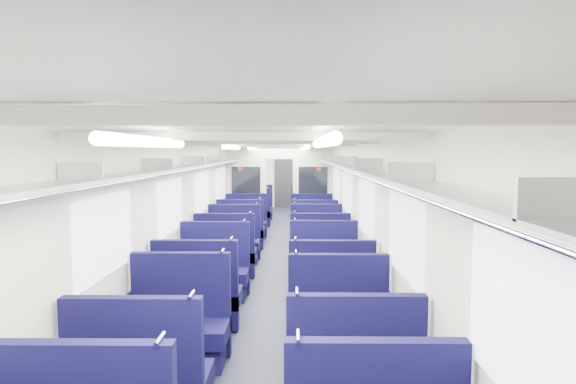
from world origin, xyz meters
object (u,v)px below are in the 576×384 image
object	(u,v)px
seat_9	(331,300)
seat_19	(312,225)
seat_20	(253,214)
seat_7	(339,332)
seat_18	(246,225)
seat_6	(179,329)
seat_14	(234,244)
seat_11	(324,272)
seat_21	(309,214)
end_door	(284,182)
seat_10	(214,274)
seat_15	(317,243)
seat_8	(198,299)
seat_12	(226,256)
seat_16	(241,233)
seat_22	(256,209)
seat_13	(320,255)
bulkhead	(280,188)
seat_17	(314,234)
seat_23	(308,210)

from	to	relation	value
seat_9	seat_19	xyz separation A→B (m)	(0.00, 5.92, 0.00)
seat_9	seat_20	size ratio (longest dim) A/B	1.00
seat_7	seat_18	distance (m)	7.16
seat_6	seat_14	world-z (taller)	same
seat_11	seat_20	distance (m)	6.83
seat_21	seat_19	bearing A→B (deg)	-90.00
seat_7	end_door	bearing A→B (deg)	93.45
seat_6	seat_9	distance (m)	1.93
seat_21	seat_10	bearing A→B (deg)	-103.95
end_door	seat_15	size ratio (longest dim) A/B	1.71
seat_11	seat_18	distance (m)	4.89
seat_8	seat_20	distance (m)	7.96
seat_7	seat_11	world-z (taller)	same
seat_11	seat_12	bearing A→B (deg)	146.69
seat_8	seat_9	bearing A→B (deg)	0.30
end_door	seat_11	world-z (taller)	end_door
seat_7	seat_10	bearing A→B (deg)	126.61
seat_16	seat_19	bearing A→B (deg)	34.74
seat_18	seat_19	xyz separation A→B (m)	(1.66, 0.00, 0.00)
seat_20	seat_22	distance (m)	1.08
seat_13	seat_20	bearing A→B (deg)	106.86
bulkhead	seat_19	world-z (taller)	bulkhead
seat_9	seat_22	bearing A→B (deg)	100.41
seat_11	seat_17	size ratio (longest dim) A/B	1.00
seat_8	seat_7	bearing A→B (deg)	-32.06
seat_16	seat_20	distance (m)	3.18
seat_21	seat_6	bearing A→B (deg)	-100.61
seat_8	seat_18	world-z (taller)	same
bulkhead	seat_23	world-z (taller)	bulkhead
seat_10	seat_19	bearing A→B (deg)	70.68
seat_8	seat_11	bearing A→B (deg)	38.64
seat_18	seat_17	bearing A→B (deg)	-36.67
bulkhead	seat_13	distance (m)	4.24
seat_6	seat_23	distance (m)	10.08
seat_9	seat_17	distance (m)	4.68
seat_15	end_door	bearing A→B (deg)	95.21
seat_7	seat_21	xyz separation A→B (m)	(0.00, 8.91, 0.00)
seat_9	seat_11	world-z (taller)	same
seat_9	seat_22	xyz separation A→B (m)	(-1.66, 9.03, 0.00)
seat_13	seat_17	distance (m)	2.21
seat_10	seat_16	xyz separation A→B (m)	(0.00, 3.58, 0.00)
seat_16	seat_21	xyz separation A→B (m)	(1.66, 3.10, 0.00)
seat_11	seat_19	bearing A→B (deg)	90.00
end_door	seat_20	world-z (taller)	end_door
seat_15	seat_13	bearing A→B (deg)	-90.00
bulkhead	seat_16	xyz separation A→B (m)	(-0.83, -1.76, -0.87)
seat_6	seat_7	xyz separation A→B (m)	(1.66, -0.06, 0.00)
seat_14	seat_17	world-z (taller)	same
seat_15	seat_21	world-z (taller)	same
seat_6	seat_18	bearing A→B (deg)	90.00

